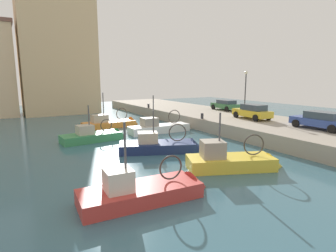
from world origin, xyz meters
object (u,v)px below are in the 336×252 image
(fishing_boat_yellow, at_px, (235,166))
(mooring_bollard_mid, at_px, (148,106))
(mooring_bollard_south, at_px, (202,116))
(fishing_boat_white, at_px, (162,131))
(parked_car_blue, at_px, (321,120))
(quay_streetlamp, at_px, (246,86))
(fishing_boat_green, at_px, (96,139))
(parked_car_yellow, at_px, (252,112))
(fishing_boat_navy, at_px, (163,150))
(fishing_boat_red, at_px, (149,196))
(fishing_boat_orange, at_px, (113,126))
(parked_car_green, at_px, (225,105))

(fishing_boat_yellow, xyz_separation_m, mooring_bollard_mid, (5.69, 22.45, 1.34))
(mooring_bollard_south, bearing_deg, fishing_boat_white, 161.14)
(parked_car_blue, relative_size, quay_streetlamp, 0.91)
(fishing_boat_green, relative_size, parked_car_yellow, 1.37)
(parked_car_yellow, height_order, mooring_bollard_south, parked_car_yellow)
(mooring_bollard_mid, bearing_deg, fishing_boat_navy, -113.69)
(fishing_boat_yellow, bearing_deg, fishing_boat_red, -170.75)
(fishing_boat_green, bearing_deg, fishing_boat_orange, 58.29)
(fishing_boat_green, height_order, mooring_bollard_south, fishing_boat_green)
(fishing_boat_red, distance_m, mooring_bollard_south, 16.57)
(fishing_boat_green, bearing_deg, fishing_boat_white, 2.81)
(fishing_boat_orange, bearing_deg, parked_car_yellow, -39.24)
(fishing_boat_green, xyz_separation_m, parked_car_yellow, (14.85, -3.72, 1.84))
(fishing_boat_navy, distance_m, mooring_bollard_south, 8.99)
(mooring_bollard_mid, bearing_deg, quay_streetlamp, -65.35)
(fishing_boat_orange, relative_size, mooring_bollard_mid, 11.66)
(parked_car_green, bearing_deg, fishing_boat_green, -169.16)
(fishing_boat_orange, distance_m, fishing_boat_navy, 11.51)
(fishing_boat_white, xyz_separation_m, quay_streetlamp, (9.59, -1.66, 4.33))
(mooring_bollard_south, height_order, quay_streetlamp, quay_streetlamp)
(mooring_bollard_south, distance_m, quay_streetlamp, 6.40)
(fishing_boat_yellow, bearing_deg, fishing_boat_orange, 94.90)
(parked_car_blue, bearing_deg, parked_car_green, 79.53)
(fishing_boat_white, height_order, fishing_boat_red, fishing_boat_white)
(fishing_boat_red, distance_m, parked_car_green, 24.92)
(fishing_boat_yellow, height_order, parked_car_blue, fishing_boat_yellow)
(fishing_boat_orange, relative_size, fishing_boat_green, 1.11)
(fishing_boat_orange, height_order, fishing_boat_white, fishing_boat_orange)
(fishing_boat_white, bearing_deg, quay_streetlamp, -9.81)
(fishing_boat_orange, relative_size, fishing_boat_navy, 0.99)
(fishing_boat_orange, distance_m, fishing_boat_red, 18.67)
(fishing_boat_green, distance_m, parked_car_blue, 18.58)
(mooring_bollard_south, relative_size, quay_streetlamp, 0.11)
(fishing_boat_green, distance_m, mooring_bollard_south, 10.74)
(fishing_boat_navy, height_order, mooring_bollard_south, fishing_boat_navy)
(mooring_bollard_south, bearing_deg, parked_car_green, 31.51)
(fishing_boat_white, xyz_separation_m, fishing_boat_red, (-7.95, -12.80, -0.02))
(parked_car_green, xyz_separation_m, quay_streetlamp, (-1.58, -4.75, 2.58))
(fishing_boat_yellow, height_order, mooring_bollard_mid, fishing_boat_yellow)
(fishing_boat_orange, bearing_deg, fishing_boat_white, -58.52)
(fishing_boat_navy, xyz_separation_m, parked_car_green, (14.65, 9.33, 1.78))
(parked_car_green, xyz_separation_m, mooring_bollard_south, (-7.23, -4.43, -0.40))
(parked_car_blue, height_order, quay_streetlamp, quay_streetlamp)
(fishing_boat_red, xyz_separation_m, mooring_bollard_mid, (11.89, 23.46, 1.37))
(fishing_boat_green, bearing_deg, fishing_boat_navy, -61.67)
(mooring_bollard_mid, bearing_deg, parked_car_green, -46.30)
(fishing_boat_green, height_order, parked_car_blue, fishing_boat_green)
(fishing_boat_navy, height_order, fishing_boat_yellow, fishing_boat_yellow)
(fishing_boat_yellow, distance_m, parked_car_yellow, 12.73)
(fishing_boat_yellow, height_order, fishing_boat_green, fishing_boat_yellow)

